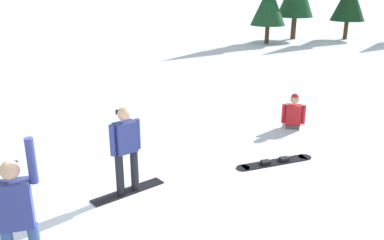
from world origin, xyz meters
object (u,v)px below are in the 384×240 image
snowboarder_midground (126,149)px  loose_snowboard_far_spare (275,162)px  snowboarder_foreground (18,219)px  snowboarder_background (293,114)px

snowboarder_midground → loose_snowboard_far_spare: snowboarder_midground is taller
snowboarder_midground → loose_snowboard_far_spare: (2.67, 1.98, -0.88)m
snowboarder_foreground → snowboarder_midground: 2.67m
snowboarder_foreground → snowboarder_midground: snowboarder_foreground is taller
snowboarder_foreground → snowboarder_midground: (0.40, 2.63, -0.09)m
snowboarder_background → loose_snowboard_far_spare: (-0.35, -2.57, -0.31)m
snowboarder_background → loose_snowboard_far_spare: size_ratio=1.05×
snowboarder_background → snowboarder_foreground: bearing=-115.5°
snowboarder_background → snowboarder_midground: bearing=-123.6°
snowboarder_midground → loose_snowboard_far_spare: bearing=36.6°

